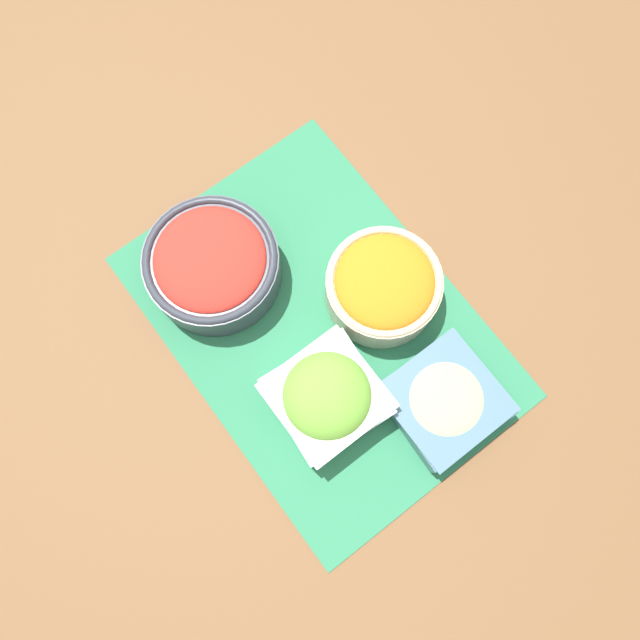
% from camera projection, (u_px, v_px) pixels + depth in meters
% --- Properties ---
extents(ground_plane, '(3.00, 3.00, 0.00)m').
position_uv_depth(ground_plane, '(320.00, 326.00, 0.87)').
color(ground_plane, brown).
extents(placemat, '(0.53, 0.37, 0.00)m').
position_uv_depth(placemat, '(320.00, 326.00, 0.87)').
color(placemat, '#2D7A51').
rests_on(placemat, ground_plane).
extents(lettuce_bowl, '(0.14, 0.14, 0.09)m').
position_uv_depth(lettuce_bowl, '(327.00, 397.00, 0.80)').
color(lettuce_bowl, white).
rests_on(lettuce_bowl, placemat).
extents(tomato_bowl, '(0.18, 0.18, 0.08)m').
position_uv_depth(tomato_bowl, '(212.00, 264.00, 0.84)').
color(tomato_bowl, '#333842').
rests_on(tomato_bowl, placemat).
extents(carrot_bowl, '(0.16, 0.16, 0.08)m').
position_uv_depth(carrot_bowl, '(383.00, 286.00, 0.84)').
color(carrot_bowl, beige).
rests_on(carrot_bowl, placemat).
extents(cucumber_bowl, '(0.14, 0.14, 0.05)m').
position_uv_depth(cucumber_bowl, '(444.00, 400.00, 0.82)').
color(cucumber_bowl, slate).
rests_on(cucumber_bowl, placemat).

